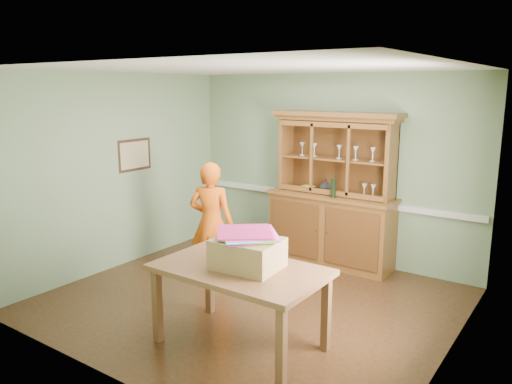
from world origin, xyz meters
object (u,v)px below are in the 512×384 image
Objects in this scene: person at (211,223)px; china_hutch at (332,212)px; dining_table at (240,277)px; cardboard_box at (248,253)px.

china_hutch is at bearing -141.92° from person.
cardboard_box is at bearing 27.73° from dining_table.
dining_table is at bearing 118.71° from person.
china_hutch reaches higher than person.
china_hutch is 1.37× the size of person.
person is (-1.35, 1.08, -0.16)m from cardboard_box.
china_hutch is 1.81m from person.
china_hutch is at bearing 98.75° from cardboard_box.
cardboard_box reaches higher than dining_table.
person is at bearing 141.29° from cardboard_box.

